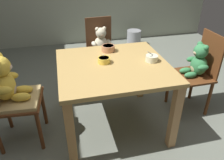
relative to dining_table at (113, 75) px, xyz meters
The scene contains 9 objects.
ground_plane 0.61m from the dining_table, ahead, with size 5.20×5.20×0.04m.
dining_table is the anchor object (origin of this frame).
teddy_chair_far_center 0.92m from the dining_table, 85.99° to the left, with size 0.41×0.40×0.88m.
teddy_chair_near_left 0.94m from the dining_table, behind, with size 0.45×0.45×0.89m.
teddy_chair_near_right 0.95m from the dining_table, ahead, with size 0.39×0.40×0.90m.
porridge_bowl_yellow_center 0.17m from the dining_table, 145.97° to the left, with size 0.12×0.12×0.11m.
porridge_bowl_cream_near_right 0.40m from the dining_table, ahead, with size 0.12×0.12×0.12m.
porridge_bowl_terracotta_far_center 0.35m from the dining_table, 85.77° to the left, with size 0.14×0.14×0.06m.
metal_pail 2.39m from the dining_table, 66.19° to the left, with size 0.27×0.27×0.29m, color #93969B.
Camera 1 is at (-0.44, -1.78, 1.61)m, focal length 35.34 mm.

